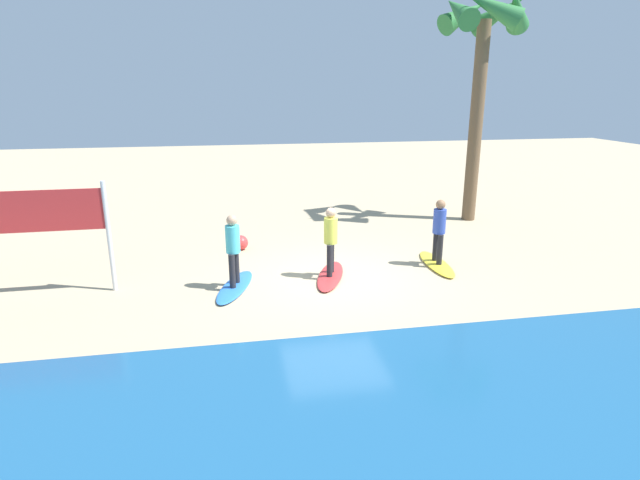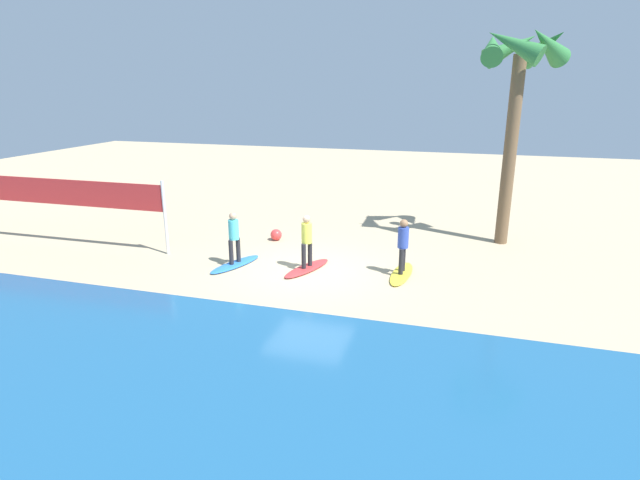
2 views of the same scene
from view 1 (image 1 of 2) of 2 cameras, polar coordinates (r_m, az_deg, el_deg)
ground_plane at (r=12.47m, az=1.62°, el=-4.21°), size 60.00×60.00×0.00m
surfboard_yellow at (r=13.63m, az=12.77°, el=-2.59°), size 0.67×2.13×0.09m
surfer_yellow at (r=13.34m, az=13.04°, el=1.44°), size 0.32×0.46×1.64m
surfboard_red at (r=12.48m, az=1.16°, el=-3.97°), size 1.22×2.17×0.09m
surfer_red at (r=12.17m, az=1.19°, el=0.41°), size 0.32×0.44×1.64m
surfboard_blue at (r=11.98m, az=-9.37°, el=-5.11°), size 1.19×2.17×0.09m
surfer_blue at (r=11.65m, az=-9.60°, el=-0.57°), size 0.32×0.44×1.64m
palm_tree at (r=18.16m, az=17.62°, el=20.62°), size 2.88×3.03×7.38m
beach_ball at (r=14.70m, az=-8.76°, el=-0.28°), size 0.41×0.41×0.41m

